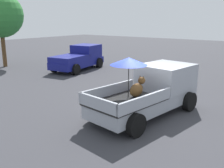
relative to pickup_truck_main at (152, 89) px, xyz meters
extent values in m
plane|color=#38383D|center=(-0.44, 0.05, -0.99)|extent=(80.00, 80.00, 0.00)
cylinder|color=black|center=(1.43, 0.77, -0.59)|extent=(0.83, 0.39, 0.80)
cylinder|color=black|center=(1.15, -1.17, -0.59)|extent=(0.83, 0.39, 0.80)
cylinder|color=black|center=(-2.03, 1.28, -0.59)|extent=(0.83, 0.39, 0.80)
cylinder|color=black|center=(-2.32, -0.66, -0.59)|extent=(0.83, 0.39, 0.80)
cube|color=#9EA3AD|center=(-0.44, 0.05, -0.42)|extent=(5.21, 2.51, 0.50)
cube|color=#9EA3AD|center=(0.94, -0.15, 0.37)|extent=(2.35, 2.15, 1.08)
cube|color=#4C606B|center=(1.93, -0.30, 0.57)|extent=(0.31, 1.71, 0.64)
cube|color=black|center=(-1.58, 0.22, -0.14)|extent=(3.04, 2.23, 0.06)
cube|color=#9EA3AD|center=(-1.44, 1.13, 0.09)|extent=(2.78, 0.51, 0.40)
cube|color=#9EA3AD|center=(-1.71, -0.69, 0.09)|extent=(2.78, 0.51, 0.40)
cube|color=#9EA3AD|center=(-2.91, 0.42, 0.09)|extent=(0.37, 1.83, 0.40)
ellipsoid|color=brown|center=(-0.92, 0.18, 0.15)|extent=(0.72, 0.42, 0.52)
sphere|color=brown|center=(-0.63, 0.13, 0.47)|extent=(0.32, 0.32, 0.28)
cone|color=brown|center=(-0.62, 0.21, 0.61)|extent=(0.10, 0.10, 0.12)
cone|color=brown|center=(-0.64, 0.05, 0.61)|extent=(0.10, 0.10, 0.12)
cylinder|color=black|center=(-1.17, 0.38, 0.53)|extent=(0.03, 0.03, 1.27)
cone|color=#1E33B7|center=(-1.17, 0.38, 1.27)|extent=(1.59, 1.59, 0.28)
cylinder|color=black|center=(6.36, 10.09, -0.61)|extent=(0.79, 0.37, 0.76)
cylinder|color=black|center=(6.65, 8.21, -0.61)|extent=(0.79, 0.37, 0.76)
cylinder|color=black|center=(3.20, 9.59, -0.61)|extent=(0.79, 0.37, 0.76)
cylinder|color=black|center=(3.49, 7.72, -0.61)|extent=(0.79, 0.37, 0.76)
cube|color=navy|center=(4.92, 8.90, -0.44)|extent=(5.02, 2.52, 0.50)
cube|color=navy|center=(6.11, 9.09, 0.31)|extent=(2.15, 2.07, 1.00)
cube|color=navy|center=(3.94, 8.75, 0.01)|extent=(2.94, 2.19, 0.40)
cylinder|color=brown|center=(2.41, 14.65, 0.43)|extent=(0.32, 0.32, 2.84)
sphere|color=#2D7A33|center=(2.41, 14.65, 3.09)|extent=(3.53, 3.53, 3.53)
camera|label=1|loc=(-9.04, -4.68, 2.77)|focal=41.24mm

